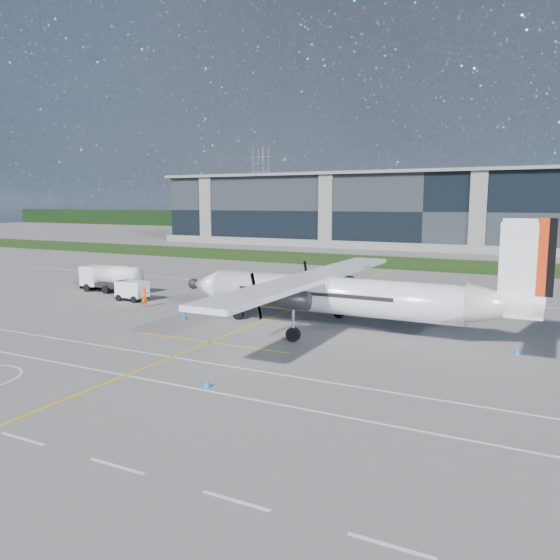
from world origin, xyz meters
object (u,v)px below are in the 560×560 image
Objects in this scene: safety_cone_nose_port at (185,316)px; safety_cone_tail at (517,350)px; fuel_tanker_truck at (108,278)px; safety_cone_portwing at (207,382)px; pylon_west at (261,187)px; safety_cone_nose_stbd at (216,308)px; baggage_tug at (132,291)px; turboprop_aircraft at (344,274)px; safety_cone_fwd at (183,310)px; ground_crew_person at (145,296)px.

safety_cone_tail is at bearing 2.87° from safety_cone_nose_port.
fuel_tanker_truck is 33.26m from safety_cone_portwing.
pylon_west reaches higher than safety_cone_nose_stbd.
fuel_tanker_truck is 15.03× the size of safety_cone_portwing.
fuel_tanker_truck is 15.03× the size of safety_cone_nose_stbd.
safety_cone_tail is at bearing -6.49° from safety_cone_nose_stbd.
safety_cone_nose_port is 1.00× the size of safety_cone_tail.
baggage_tug is at bearing -25.89° from fuel_tanker_truck.
baggage_tug is 10.73m from safety_cone_nose_port.
turboprop_aircraft is 56.22× the size of safety_cone_nose_stbd.
safety_cone_fwd is at bearing -63.13° from pylon_west.
safety_cone_portwing is (-1.92, -14.64, -3.97)m from turboprop_aircraft.
fuel_tanker_truck is at bearing 169.10° from turboprop_aircraft.
safety_cone_nose_stbd is (-12.44, 1.98, -3.97)m from turboprop_aircraft.
baggage_tug is at bearing 173.38° from turboprop_aircraft.
fuel_tanker_truck is 6.55m from baggage_tug.
safety_cone_nose_stbd is 4.01m from safety_cone_nose_port.
ground_crew_person reaches higher than safety_cone_nose_stbd.
pylon_west reaches higher than safety_cone_portwing.
safety_cone_nose_port is (6.37, -2.61, -0.74)m from ground_crew_person.
turboprop_aircraft reaches higher than safety_cone_fwd.
turboprop_aircraft reaches higher than baggage_tug.
fuel_tanker_truck is 15.05m from safety_cone_fwd.
baggage_tug reaches higher than safety_cone_tail.
safety_cone_nose_stbd is (10.07, -0.63, -0.69)m from baggage_tug.
pylon_west is 164.86m from ground_crew_person.
turboprop_aircraft reaches higher than safety_cone_nose_port.
ground_crew_person is 4.89m from safety_cone_fwd.
safety_cone_nose_stbd is 1.00× the size of safety_cone_portwing.
safety_cone_tail is (24.62, 1.23, 0.00)m from safety_cone_nose_port.
safety_cone_portwing is 19.49m from safety_cone_tail.
baggage_tug is at bearing 176.42° from safety_cone_nose_stbd.
safety_cone_portwing is (10.52, -16.63, 0.00)m from safety_cone_nose_stbd.
ground_crew_person is at bearing -64.51° from pylon_west.
ground_crew_person is 6.93m from safety_cone_nose_port.
pylon_west reaches higher than safety_cone_nose_port.
pylon_west is at bearing 116.87° from safety_cone_fwd.
safety_cone_portwing is at bearing -49.25° from safety_cone_fwd.
safety_cone_nose_port is 24.65m from safety_cone_tail.
safety_cone_portwing is 1.00× the size of safety_cone_nose_port.
turboprop_aircraft is at bearing -6.62° from baggage_tug.
baggage_tug is 3.85m from ground_crew_person.
pylon_west reaches higher than turboprop_aircraft.
safety_cone_nose_stbd and safety_cone_fwd have the same top height.
safety_cone_nose_stbd and safety_cone_portwing have the same top height.
turboprop_aircraft is at bearing 8.85° from safety_cone_nose_port.
safety_cone_fwd is 1.00× the size of safety_cone_portwing.
pylon_west is 60.00× the size of safety_cone_portwing.
baggage_tug is 1.57× the size of ground_crew_person.
ground_crew_person reaches higher than baggage_tug.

